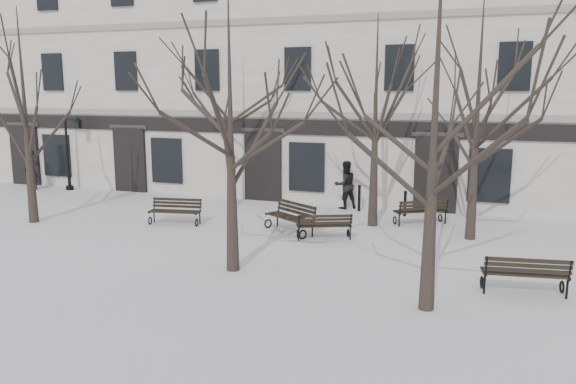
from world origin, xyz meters
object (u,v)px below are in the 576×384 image
at_px(lamp_post, 71,148).
at_px(tree_1, 230,97).
at_px(bench_4, 421,211).
at_px(bench_2, 525,273).
at_px(tree_0, 23,90).
at_px(bench_0, 175,210).
at_px(bench_3, 291,216).
at_px(tree_2, 437,83).
at_px(bench_1, 324,225).

bearing_deg(lamp_post, tree_1, -34.98).
bearing_deg(bench_4, bench_2, 84.37).
relative_size(tree_0, bench_2, 3.79).
relative_size(tree_0, tree_1, 1.04).
bearing_deg(bench_2, tree_1, -4.02).
distance_m(bench_0, bench_3, 4.16).
distance_m(tree_2, bench_0, 11.12).
xyz_separation_m(tree_1, bench_3, (0.17, 4.20, -3.88)).
xyz_separation_m(bench_0, bench_4, (8.06, 2.68, 0.01)).
bearing_deg(tree_0, bench_1, 5.88).
bearing_deg(tree_1, bench_3, 87.70).
xyz_separation_m(tree_1, bench_4, (4.07, 6.65, -3.92)).
bearing_deg(tree_0, lamp_post, 117.75).
distance_m(bench_0, bench_1, 5.43).
xyz_separation_m(bench_3, bench_4, (3.91, 2.45, -0.04)).
xyz_separation_m(tree_2, lamp_post, (-16.85, 9.35, -2.76)).
height_order(tree_1, lamp_post, tree_1).
xyz_separation_m(bench_4, lamp_post, (-15.94, 1.66, 1.47)).
bearing_deg(bench_1, lamp_post, -43.07).
bearing_deg(lamp_post, bench_0, -28.82).
height_order(tree_1, bench_4, tree_1).
xyz_separation_m(bench_0, bench_1, (5.42, -0.31, -0.02)).
bearing_deg(bench_4, lamp_post, -37.22).
height_order(tree_1, bench_3, tree_1).
height_order(tree_0, tree_1, tree_0).
height_order(bench_0, bench_2, bench_2).
height_order(tree_0, bench_0, tree_0).
bearing_deg(tree_2, tree_0, 165.25).
height_order(tree_2, bench_4, tree_2).
distance_m(tree_2, bench_2, 4.94).
distance_m(tree_0, bench_3, 10.03).
xyz_separation_m(tree_2, bench_1, (-3.55, 4.71, -4.26)).
relative_size(tree_2, bench_1, 4.27).
bearing_deg(tree_2, bench_4, 96.72).
relative_size(bench_4, lamp_post, 0.55).
relative_size(bench_3, lamp_post, 0.58).
bearing_deg(bench_4, bench_0, -12.90).
height_order(tree_0, bench_1, tree_0).
height_order(tree_0, tree_2, tree_2).
distance_m(tree_2, lamp_post, 19.47).
xyz_separation_m(tree_1, tree_2, (4.98, -1.05, 0.31)).
xyz_separation_m(tree_1, bench_0, (-3.99, 3.97, -3.93)).
distance_m(tree_1, lamp_post, 14.69).
xyz_separation_m(bench_1, bench_3, (-1.26, 0.54, 0.07)).
height_order(tree_0, bench_3, tree_0).
bearing_deg(lamp_post, tree_2, -29.04).
bearing_deg(bench_2, bench_3, -36.62).
distance_m(tree_0, bench_4, 14.16).
relative_size(tree_1, bench_0, 3.84).
height_order(bench_3, lamp_post, lamp_post).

